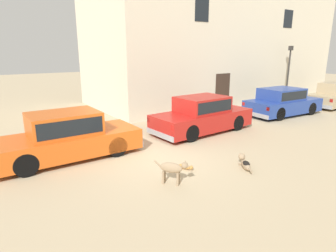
{
  "coord_description": "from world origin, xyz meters",
  "views": [
    {
      "loc": [
        -4.6,
        -7.46,
        3.35
      ],
      "look_at": [
        0.58,
        0.2,
        0.9
      ],
      "focal_mm": 30.45,
      "sensor_mm": 36.0,
      "label": 1
    }
  ],
  "objects_px": {
    "street_lamp": "(289,67)",
    "stray_dog_spotted": "(173,168)",
    "parked_sedan_second": "(202,115)",
    "stray_dog_tan": "(245,163)",
    "stray_cat": "(185,167)",
    "parked_sedan_nearest": "(66,136)",
    "parked_sedan_third": "(282,102)",
    "parked_sedan_fourth": "(336,94)"
  },
  "relations": [
    {
      "from": "stray_dog_spotted",
      "to": "stray_dog_tan",
      "type": "distance_m",
      "value": 2.4
    },
    {
      "from": "street_lamp",
      "to": "stray_dog_spotted",
      "type": "bearing_deg",
      "value": -156.74
    },
    {
      "from": "stray_dog_spotted",
      "to": "street_lamp",
      "type": "height_order",
      "value": "street_lamp"
    },
    {
      "from": "stray_dog_tan",
      "to": "parked_sedan_second",
      "type": "bearing_deg",
      "value": 8.52
    },
    {
      "from": "parked_sedan_fourth",
      "to": "stray_dog_spotted",
      "type": "height_order",
      "value": "parked_sedan_fourth"
    },
    {
      "from": "parked_sedan_nearest",
      "to": "stray_dog_spotted",
      "type": "distance_m",
      "value": 3.86
    },
    {
      "from": "parked_sedan_fourth",
      "to": "stray_cat",
      "type": "xyz_separation_m",
      "value": [
        -13.88,
        -2.64,
        -0.64
      ]
    },
    {
      "from": "parked_sedan_second",
      "to": "stray_dog_tan",
      "type": "relative_size",
      "value": 4.92
    },
    {
      "from": "parked_sedan_nearest",
      "to": "parked_sedan_fourth",
      "type": "xyz_separation_m",
      "value": [
        16.45,
        -0.22,
        -0.02
      ]
    },
    {
      "from": "parked_sedan_fourth",
      "to": "stray_dog_spotted",
      "type": "xyz_separation_m",
      "value": [
        -14.72,
        -3.22,
        -0.28
      ]
    },
    {
      "from": "parked_sedan_fourth",
      "to": "street_lamp",
      "type": "xyz_separation_m",
      "value": [
        -1.61,
        2.42,
        1.64
      ]
    },
    {
      "from": "stray_cat",
      "to": "street_lamp",
      "type": "bearing_deg",
      "value": 90.31
    },
    {
      "from": "parked_sedan_fourth",
      "to": "stray_dog_spotted",
      "type": "distance_m",
      "value": 15.07
    },
    {
      "from": "stray_dog_spotted",
      "to": "stray_cat",
      "type": "bearing_deg",
      "value": 85.4
    },
    {
      "from": "parked_sedan_fourth",
      "to": "stray_dog_tan",
      "type": "distance_m",
      "value": 12.87
    },
    {
      "from": "parked_sedan_third",
      "to": "parked_sedan_second",
      "type": "bearing_deg",
      "value": -175.83
    },
    {
      "from": "parked_sedan_nearest",
      "to": "stray_dog_tan",
      "type": "relative_size",
      "value": 4.93
    },
    {
      "from": "parked_sedan_second",
      "to": "stray_dog_tan",
      "type": "height_order",
      "value": "parked_sedan_second"
    },
    {
      "from": "parked_sedan_nearest",
      "to": "street_lamp",
      "type": "bearing_deg",
      "value": 7.84
    },
    {
      "from": "stray_dog_tan",
      "to": "stray_cat",
      "type": "bearing_deg",
      "value": 90.2
    },
    {
      "from": "stray_dog_spotted",
      "to": "parked_sedan_fourth",
      "type": "bearing_deg",
      "value": 63.24
    },
    {
      "from": "parked_sedan_third",
      "to": "parked_sedan_fourth",
      "type": "xyz_separation_m",
      "value": [
        5.14,
        -0.27,
        -0.01
      ]
    },
    {
      "from": "stray_dog_spotted",
      "to": "stray_cat",
      "type": "xyz_separation_m",
      "value": [
        0.84,
        0.58,
        -0.36
      ]
    },
    {
      "from": "stray_dog_spotted",
      "to": "stray_dog_tan",
      "type": "xyz_separation_m",
      "value": [
        2.36,
        -0.32,
        -0.28
      ]
    },
    {
      "from": "parked_sedan_nearest",
      "to": "parked_sedan_second",
      "type": "bearing_deg",
      "value": -1.16
    },
    {
      "from": "parked_sedan_second",
      "to": "stray_cat",
      "type": "distance_m",
      "value": 4.18
    },
    {
      "from": "parked_sedan_third",
      "to": "stray_dog_tan",
      "type": "xyz_separation_m",
      "value": [
        -7.22,
        -3.81,
        -0.57
      ]
    },
    {
      "from": "stray_dog_tan",
      "to": "stray_cat",
      "type": "distance_m",
      "value": 1.77
    },
    {
      "from": "parked_sedan_fourth",
      "to": "parked_sedan_third",
      "type": "bearing_deg",
      "value": 174.07
    },
    {
      "from": "parked_sedan_second",
      "to": "stray_dog_spotted",
      "type": "relative_size",
      "value": 5.88
    },
    {
      "from": "parked_sedan_third",
      "to": "parked_sedan_fourth",
      "type": "bearing_deg",
      "value": 0.11
    },
    {
      "from": "stray_dog_tan",
      "to": "stray_dog_spotted",
      "type": "bearing_deg",
      "value": 113.08
    },
    {
      "from": "stray_dog_tan",
      "to": "street_lamp",
      "type": "bearing_deg",
      "value": -30.22
    },
    {
      "from": "parked_sedan_nearest",
      "to": "parked_sedan_third",
      "type": "relative_size",
      "value": 1.04
    },
    {
      "from": "parked_sedan_second",
      "to": "street_lamp",
      "type": "xyz_separation_m",
      "value": [
        9.24,
        2.26,
        1.61
      ]
    },
    {
      "from": "stray_cat",
      "to": "parked_sedan_fourth",
      "type": "bearing_deg",
      "value": 78.67
    },
    {
      "from": "parked_sedan_nearest",
      "to": "parked_sedan_third",
      "type": "height_order",
      "value": "parked_sedan_nearest"
    },
    {
      "from": "parked_sedan_third",
      "to": "stray_dog_spotted",
      "type": "relative_size",
      "value": 5.67
    },
    {
      "from": "stray_dog_tan",
      "to": "stray_cat",
      "type": "height_order",
      "value": "stray_dog_tan"
    },
    {
      "from": "stray_dog_tan",
      "to": "stray_cat",
      "type": "xyz_separation_m",
      "value": [
        -1.52,
        0.9,
        -0.07
      ]
    },
    {
      "from": "stray_dog_tan",
      "to": "parked_sedan_fourth",
      "type": "bearing_deg",
      "value": -43.24
    },
    {
      "from": "parked_sedan_nearest",
      "to": "stray_cat",
      "type": "bearing_deg",
      "value": -48.59
    }
  ]
}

